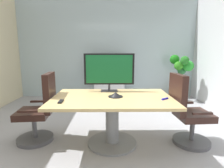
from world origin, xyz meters
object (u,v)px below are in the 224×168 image
Objects in this scene: office_chair_right at (187,115)px; tv_monitor at (109,70)px; potted_plant at (181,73)px; remote_control at (61,101)px; office_chair_left at (40,113)px; wall_display_unit at (109,84)px; conference_phone at (116,95)px; conference_table at (112,110)px.

office_chair_right is 1.42m from tv_monitor.
potted_plant is 3.84m from remote_control.
tv_monitor is 1.00m from remote_control.
wall_display_unit reaches higher than office_chair_left.
office_chair_left is 1.30× the size of tv_monitor.
potted_plant reaches higher than office_chair_right.
tv_monitor is 0.52m from conference_phone.
tv_monitor is at bearing -134.61° from potted_plant.
remote_control is at bearing 44.83° from office_chair_left.
tv_monitor reaches higher than office_chair_right.
conference_phone is 1.29× the size of remote_control.
office_chair_left is 0.83× the size of wall_display_unit.
tv_monitor is (1.10, 0.29, 0.65)m from office_chair_left.
tv_monitor is 3.82× the size of conference_phone.
potted_plant is (3.14, 2.36, 0.34)m from office_chair_left.
conference_phone is (-1.94, -2.46, -0.02)m from potted_plant.
office_chair_left is 4.95× the size of conference_phone.
wall_display_unit is at bearing 19.82° from office_chair_right.
conference_phone is (0.10, -2.75, 0.34)m from wall_display_unit.
conference_table is 8.06× the size of conference_phone.
tv_monitor is 2.44m from wall_display_unit.
potted_plant is at bearing 45.39° from tv_monitor.
wall_display_unit is 2.77m from conference_phone.
office_chair_left is 0.83× the size of potted_plant.
conference_phone is at bearing -128.25° from potted_plant.
potted_plant reaches higher than remote_control.
tv_monitor reaches higher than office_chair_left.
office_chair_left is at bearing -143.05° from potted_plant.
wall_display_unit is 5.95× the size of conference_phone.
office_chair_right is (2.28, -0.12, 0.00)m from office_chair_left.
conference_table is 3.18m from potted_plant.
office_chair_right is 1.88m from remote_control.
office_chair_right reaches higher than remote_control.
office_chair_right is at bearing -108.91° from potted_plant.
conference_phone reaches higher than remote_control.
office_chair_right is at bearing -66.62° from wall_display_unit.
wall_display_unit reaches higher than office_chair_right.
tv_monitor is (-1.19, 0.42, 0.65)m from office_chair_right.
potted_plant reaches higher than conference_table.
wall_display_unit is at bearing 172.14° from potted_plant.
conference_phone is at bearing -76.40° from tv_monitor.
wall_display_unit is 2.10m from potted_plant.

